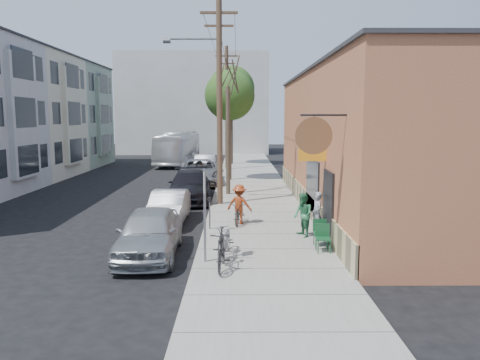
{
  "coord_description": "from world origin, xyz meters",
  "views": [
    {
      "loc": [
        3.31,
        -16.9,
        4.44
      ],
      "look_at": [
        3.44,
        4.91,
        1.5
      ],
      "focal_mm": 35.0,
      "sensor_mm": 36.0,
      "label": 1
    }
  ],
  "objects_px": {
    "tree_bare": "(228,141)",
    "bus": "(178,148)",
    "sign_post": "(205,206)",
    "patio_chair_a": "(321,233)",
    "cyclist": "(239,204)",
    "car_1": "(169,207)",
    "parked_bike_b": "(226,240)",
    "patio_chair_b": "(323,238)",
    "car_2": "(190,186)",
    "patron_green": "(303,215)",
    "parked_bike_a": "(221,249)",
    "utility_pole_near": "(218,97)",
    "patron_grey": "(317,214)",
    "tree_leafy_mid": "(230,96)",
    "tree_leafy_far": "(232,89)",
    "car_3": "(200,172)",
    "car_4": "(205,164)",
    "parking_meter_far": "(219,177)",
    "parking_meter_near": "(210,208)",
    "car_0": "(149,233)"
  },
  "relations": [
    {
      "from": "patio_chair_a",
      "to": "bus",
      "type": "height_order",
      "value": "bus"
    },
    {
      "from": "tree_bare",
      "to": "parked_bike_b",
      "type": "xyz_separation_m",
      "value": [
        0.16,
        -11.85,
        -2.46
      ]
    },
    {
      "from": "cyclist",
      "to": "car_1",
      "type": "relative_size",
      "value": 0.39
    },
    {
      "from": "tree_bare",
      "to": "car_2",
      "type": "distance_m",
      "value": 3.34
    },
    {
      "from": "tree_bare",
      "to": "cyclist",
      "type": "relative_size",
      "value": 3.72
    },
    {
      "from": "parking_meter_far",
      "to": "car_4",
      "type": "bearing_deg",
      "value": 98.61
    },
    {
      "from": "parked_bike_a",
      "to": "car_2",
      "type": "xyz_separation_m",
      "value": [
        -2.05,
        11.74,
        0.08
      ]
    },
    {
      "from": "patio_chair_a",
      "to": "car_4",
      "type": "relative_size",
      "value": 0.19
    },
    {
      "from": "patron_green",
      "to": "parked_bike_b",
      "type": "relative_size",
      "value": 0.81
    },
    {
      "from": "tree_leafy_mid",
      "to": "bus",
      "type": "bearing_deg",
      "value": 112.33
    },
    {
      "from": "sign_post",
      "to": "patio_chair_a",
      "type": "height_order",
      "value": "sign_post"
    },
    {
      "from": "cyclist",
      "to": "utility_pole_near",
      "type": "bearing_deg",
      "value": -58.66
    },
    {
      "from": "tree_bare",
      "to": "patio_chair_a",
      "type": "distance_m",
      "value": 11.54
    },
    {
      "from": "sign_post",
      "to": "parking_meter_near",
      "type": "distance_m",
      "value": 4.2
    },
    {
      "from": "cyclist",
      "to": "parked_bike_a",
      "type": "height_order",
      "value": "cyclist"
    },
    {
      "from": "parked_bike_b",
      "to": "car_1",
      "type": "xyz_separation_m",
      "value": [
        -2.54,
        5.25,
        0.01
      ]
    },
    {
      "from": "patio_chair_a",
      "to": "car_2",
      "type": "distance_m",
      "value": 10.83
    },
    {
      "from": "car_2",
      "to": "utility_pole_near",
      "type": "bearing_deg",
      "value": -50.2
    },
    {
      "from": "utility_pole_near",
      "to": "patron_grey",
      "type": "bearing_deg",
      "value": -59.33
    },
    {
      "from": "tree_bare",
      "to": "bus",
      "type": "distance_m",
      "value": 19.31
    },
    {
      "from": "utility_pole_near",
      "to": "tree_leafy_mid",
      "type": "xyz_separation_m",
      "value": [
        0.41,
        9.06,
        0.46
      ]
    },
    {
      "from": "tree_leafy_far",
      "to": "parked_bike_b",
      "type": "height_order",
      "value": "tree_leafy_far"
    },
    {
      "from": "tree_leafy_far",
      "to": "patio_chair_a",
      "type": "relative_size",
      "value": 10.15
    },
    {
      "from": "parking_meter_near",
      "to": "utility_pole_near",
      "type": "bearing_deg",
      "value": 88.5
    },
    {
      "from": "tree_leafy_far",
      "to": "patio_chair_b",
      "type": "xyz_separation_m",
      "value": [
        3.26,
        -28.65,
        -6.38
      ]
    },
    {
      "from": "utility_pole_near",
      "to": "patron_grey",
      "type": "height_order",
      "value": "utility_pole_near"
    },
    {
      "from": "car_1",
      "to": "car_4",
      "type": "bearing_deg",
      "value": 89.39
    },
    {
      "from": "cyclist",
      "to": "car_1",
      "type": "distance_m",
      "value": 3.1
    },
    {
      "from": "tree_leafy_far",
      "to": "patio_chair_a",
      "type": "height_order",
      "value": "tree_leafy_far"
    },
    {
      "from": "utility_pole_near",
      "to": "patio_chair_b",
      "type": "xyz_separation_m",
      "value": [
        3.67,
        -8.47,
        -4.82
      ]
    },
    {
      "from": "patio_chair_a",
      "to": "car_1",
      "type": "xyz_separation_m",
      "value": [
        -5.68,
        4.16,
        0.08
      ]
    },
    {
      "from": "utility_pole_near",
      "to": "tree_bare",
      "type": "height_order",
      "value": "utility_pole_near"
    },
    {
      "from": "patron_green",
      "to": "car_2",
      "type": "distance_m",
      "value": 9.52
    },
    {
      "from": "utility_pole_near",
      "to": "parked_bike_b",
      "type": "bearing_deg",
      "value": -86.34
    },
    {
      "from": "tree_bare",
      "to": "car_0",
      "type": "bearing_deg",
      "value": -101.34
    },
    {
      "from": "sign_post",
      "to": "patio_chair_b",
      "type": "height_order",
      "value": "sign_post"
    },
    {
      "from": "sign_post",
      "to": "tree_leafy_far",
      "type": "distance_m",
      "value": 30.08
    },
    {
      "from": "patron_green",
      "to": "bus",
      "type": "distance_m",
      "value": 29.16
    },
    {
      "from": "sign_post",
      "to": "car_3",
      "type": "relative_size",
      "value": 0.47
    },
    {
      "from": "patron_grey",
      "to": "car_4",
      "type": "distance_m",
      "value": 20.72
    },
    {
      "from": "tree_leafy_mid",
      "to": "patron_green",
      "type": "distance_m",
      "value": 16.59
    },
    {
      "from": "parked_bike_a",
      "to": "car_1",
      "type": "distance_m",
      "value": 6.89
    },
    {
      "from": "utility_pole_near",
      "to": "patio_chair_a",
      "type": "relative_size",
      "value": 11.36
    },
    {
      "from": "patron_green",
      "to": "parking_meter_far",
      "type": "bearing_deg",
      "value": 178.69
    },
    {
      "from": "patio_chair_b",
      "to": "tree_leafy_far",
      "type": "bearing_deg",
      "value": 101.56
    },
    {
      "from": "patron_green",
      "to": "parked_bike_a",
      "type": "distance_m",
      "value": 4.56
    },
    {
      "from": "car_1",
      "to": "car_2",
      "type": "bearing_deg",
      "value": 86.38
    },
    {
      "from": "patio_chair_b",
      "to": "patron_grey",
      "type": "height_order",
      "value": "patron_grey"
    },
    {
      "from": "parked_bike_a",
      "to": "car_4",
      "type": "relative_size",
      "value": 0.42
    },
    {
      "from": "patron_grey",
      "to": "car_0",
      "type": "height_order",
      "value": "patron_grey"
    }
  ]
}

